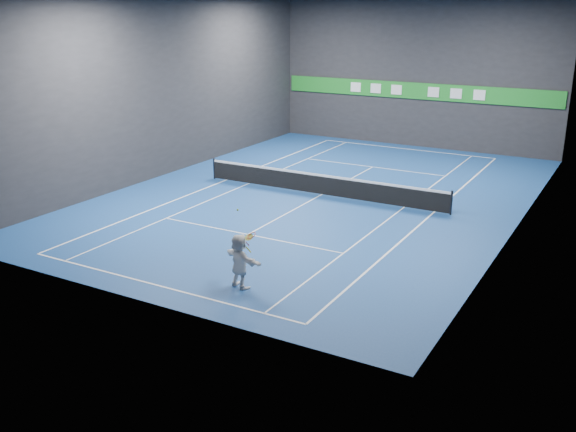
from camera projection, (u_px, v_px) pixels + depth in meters
The scene contains 19 objects.
ground at pixel (321, 195), 30.42m from camera, with size 26.00×26.00×0.00m, color navy.
wall_back at pixel (416, 74), 39.78m from camera, with size 18.00×0.10×9.00m, color #252528.
wall_front at pixel (119, 154), 18.26m from camera, with size 18.00×0.10×9.00m, color #252528.
wall_left at pixel (167, 88), 33.23m from camera, with size 0.10×26.00×9.00m, color #252528.
wall_right at pixel (531, 115), 24.81m from camera, with size 0.10×26.00×9.00m, color #252528.
baseline_near at pixel (155, 285), 20.58m from camera, with size 10.98×0.08×0.01m, color white.
baseline_far at pixel (406, 149), 40.26m from camera, with size 10.98×0.08×0.01m, color white.
sideline_doubles_left at pixel (226, 180), 32.98m from camera, with size 0.08×23.78×0.01m, color white.
sideline_doubles_right at pixel (434, 212), 27.85m from camera, with size 0.08×23.78×0.01m, color white.
sideline_singles_left at pixel (248, 184), 32.34m from camera, with size 0.06×23.78×0.01m, color white.
sideline_singles_right at pixel (404, 207), 28.50m from camera, with size 0.06×23.78×0.01m, color white.
service_line_near at pixel (248, 234), 25.12m from camera, with size 8.23×0.06×0.01m, color white.
service_line_far at pixel (373, 167), 35.71m from camera, with size 8.23×0.06×0.01m, color white.
center_service_line at pixel (321, 195), 30.42m from camera, with size 0.06×12.80×0.01m, color white.
player at pixel (240, 261), 20.15m from camera, with size 1.65×0.53×1.78m, color white.
tennis_ball at pixel (238, 210), 19.84m from camera, with size 0.06×0.06×0.06m, color #B4D723.
tennis_net at pixel (321, 184), 30.25m from camera, with size 12.50×0.10×1.07m.
sponsor_banner at pixel (415, 91), 40.03m from camera, with size 17.64×0.11×1.00m.
tennis_racket at pixel (251, 238), 19.75m from camera, with size 0.49×0.37×0.72m.
Camera 1 is at (13.00, -26.22, 8.50)m, focal length 40.00 mm.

